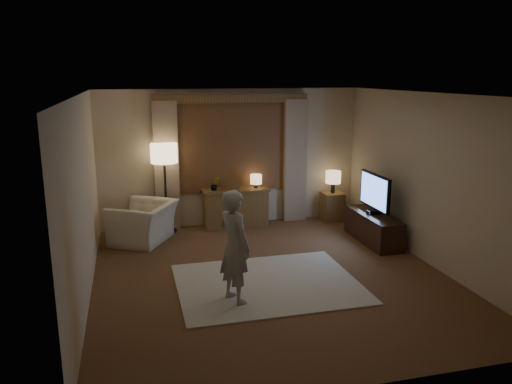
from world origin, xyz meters
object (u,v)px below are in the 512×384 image
object	(u,v)px
sideboard	(236,209)
side_table	(332,206)
tv_stand	(373,228)
person	(234,246)
armchair	(143,223)

from	to	relation	value
sideboard	side_table	world-z (taller)	sideboard
sideboard	side_table	size ratio (longest dim) A/B	2.14
tv_stand	sideboard	bearing A→B (deg)	145.52
sideboard	person	bearing A→B (deg)	-102.33
sideboard	side_table	bearing A→B (deg)	-1.46
sideboard	armchair	xyz separation A→B (m)	(-1.74, -0.47, -0.01)
side_table	tv_stand	bearing A→B (deg)	-83.18
side_table	sideboard	bearing A→B (deg)	178.54
side_table	tv_stand	distance (m)	1.42
person	side_table	bearing A→B (deg)	-64.41
tv_stand	person	distance (m)	3.34
sideboard	armchair	bearing A→B (deg)	-164.84
sideboard	side_table	xyz separation A→B (m)	(1.96, -0.05, -0.07)
sideboard	armchair	distance (m)	1.81
sideboard	tv_stand	distance (m)	2.59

